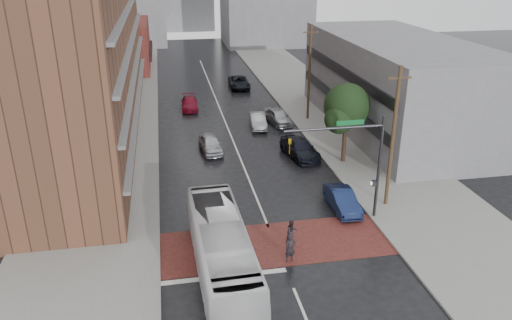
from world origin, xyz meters
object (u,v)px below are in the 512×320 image
pedestrian_a (290,248)px  suv_travel (239,82)px  transit_bus (222,250)px  car_travel_b (258,121)px  pedestrian_b (292,232)px  car_parked_mid (300,148)px  car_travel_a (210,144)px  car_parked_near (342,200)px  car_parked_far (278,116)px  car_travel_c (190,104)px

pedestrian_a → suv_travel: pedestrian_a is taller
transit_bus → car_travel_b: 25.50m
pedestrian_b → car_parked_mid: car_parked_mid is taller
pedestrian_a → pedestrian_b: (0.61, 1.99, -0.14)m
pedestrian_a → car_travel_a: bearing=88.9°
transit_bus → pedestrian_b: bearing=27.9°
pedestrian_a → car_travel_a: size_ratio=0.41×
pedestrian_a → car_travel_a: 18.31m
car_parked_near → pedestrian_b: bearing=-141.9°
transit_bus → pedestrian_a: bearing=7.3°
car_parked_far → transit_bus: bearing=-119.9°
suv_travel → car_parked_near: (1.90, -34.73, -0.03)m
car_parked_far → car_parked_near: bearing=-99.9°
transit_bus → car_parked_far: 26.89m
car_travel_c → car_parked_near: 27.68m
car_parked_near → car_travel_a: bearing=122.3°
car_travel_b → pedestrian_b: bearing=-91.0°
car_parked_mid → car_parked_far: (0.18, 9.19, 0.03)m
transit_bus → car_parked_mid: size_ratio=2.21×
pedestrian_a → car_parked_near: (5.11, 5.50, -0.17)m
car_travel_c → car_travel_a: bearing=-83.7°
car_parked_near → car_travel_b: bearing=97.8°
car_parked_far → pedestrian_b: bearing=-111.3°
car_parked_near → transit_bus: bearing=-146.0°
transit_bus → pedestrian_a: 4.13m
suv_travel → car_parked_near: 34.78m
car_travel_c → car_parked_far: 11.21m
suv_travel → car_parked_far: 15.62m
car_travel_a → car_travel_c: size_ratio=0.96×
car_travel_b → transit_bus: bearing=-100.9°
pedestrian_b → suv_travel: 38.33m
car_travel_b → pedestrian_a: bearing=-92.0°
pedestrian_b → car_parked_far: (4.34, 22.72, 0.03)m
car_travel_b → car_parked_near: (2.48, -18.47, 0.01)m
pedestrian_a → pedestrian_b: size_ratio=1.18×
transit_bus → car_travel_c: bearing=88.1°
transit_bus → car_travel_c: transit_bus is taller
car_travel_c → car_parked_far: bearing=-36.6°
car_travel_b → car_travel_c: (-6.46, 7.72, -0.05)m
car_parked_near → car_parked_mid: size_ratio=0.83×
car_travel_a → car_parked_near: car_travel_a is taller
car_parked_far → pedestrian_a: bearing=-111.8°
car_parked_mid → suv_travel: bearing=83.1°
pedestrian_b → car_parked_mid: bearing=56.4°
suv_travel → car_parked_far: (1.73, -15.52, 0.04)m
transit_bus → car_parked_far: bearing=68.9°
pedestrian_b → car_travel_b: bearing=68.3°
pedestrian_b → car_parked_near: pedestrian_b is taller
car_travel_b → suv_travel: bearing=92.3°
suv_travel → car_travel_c: bearing=-128.0°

